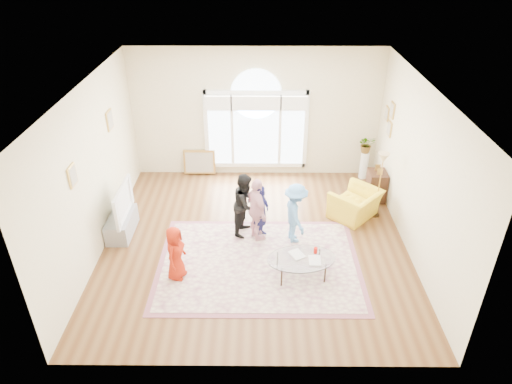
{
  "coord_description": "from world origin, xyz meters",
  "views": [
    {
      "loc": [
        0.07,
        -7.43,
        5.54
      ],
      "look_at": [
        0.02,
        0.3,
        1.0
      ],
      "focal_mm": 32.0,
      "sensor_mm": 36.0,
      "label": 1
    }
  ],
  "objects_px": {
    "tv_console": "(122,224)",
    "television": "(118,202)",
    "area_rug": "(259,263)",
    "coffee_table": "(301,259)",
    "armchair": "(355,204)"
  },
  "relations": [
    {
      "from": "coffee_table",
      "to": "armchair",
      "type": "bearing_deg",
      "value": 48.87
    },
    {
      "from": "tv_console",
      "to": "coffee_table",
      "type": "xyz_separation_m",
      "value": [
        3.59,
        -1.34,
        0.19
      ]
    },
    {
      "from": "television",
      "to": "coffee_table",
      "type": "relative_size",
      "value": 0.88
    },
    {
      "from": "tv_console",
      "to": "coffee_table",
      "type": "distance_m",
      "value": 3.83
    },
    {
      "from": "area_rug",
      "to": "coffee_table",
      "type": "relative_size",
      "value": 2.73
    },
    {
      "from": "tv_console",
      "to": "television",
      "type": "distance_m",
      "value": 0.54
    },
    {
      "from": "area_rug",
      "to": "tv_console",
      "type": "height_order",
      "value": "tv_console"
    },
    {
      "from": "tv_console",
      "to": "armchair",
      "type": "bearing_deg",
      "value": 7.56
    },
    {
      "from": "area_rug",
      "to": "tv_console",
      "type": "distance_m",
      "value": 3.0
    },
    {
      "from": "coffee_table",
      "to": "television",
      "type": "bearing_deg",
      "value": 152.09
    },
    {
      "from": "tv_console",
      "to": "television",
      "type": "xyz_separation_m",
      "value": [
        0.01,
        -0.0,
        0.54
      ]
    },
    {
      "from": "area_rug",
      "to": "coffee_table",
      "type": "xyz_separation_m",
      "value": [
        0.76,
        -0.36,
        0.39
      ]
    },
    {
      "from": "television",
      "to": "armchair",
      "type": "distance_m",
      "value": 4.97
    },
    {
      "from": "television",
      "to": "armchair",
      "type": "relative_size",
      "value": 1.18
    },
    {
      "from": "television",
      "to": "coffee_table",
      "type": "distance_m",
      "value": 3.84
    }
  ]
}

